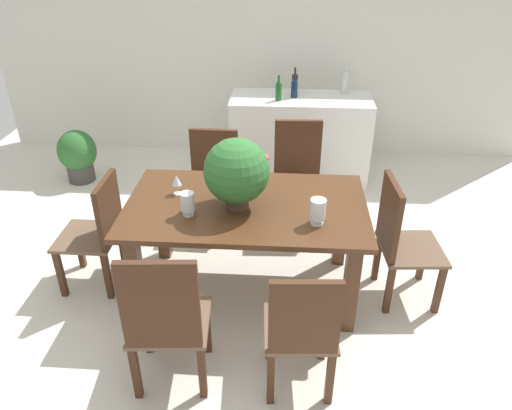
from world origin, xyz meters
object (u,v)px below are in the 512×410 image
Objects in this scene: chair_foot_end at (399,237)px; kitchen_counter at (299,140)px; wine_bottle_dark at (345,82)px; chair_far_right at (297,172)px; chair_near_left at (165,319)px; flower_centerpiece at (237,172)px; wine_bottle_amber at (294,89)px; chair_head_end at (99,228)px; dining_table at (246,219)px; potted_plant_floor at (78,154)px; chair_near_right at (302,330)px; crystal_vase_left at (188,202)px; wine_bottle_clear at (279,91)px; chair_far_left at (213,174)px; wine_glass at (177,181)px; crystal_vase_center_near at (318,210)px; wine_bottle_tall at (295,83)px.

kitchen_counter is at bearing 15.67° from chair_foot_end.
chair_far_right is at bearing -113.38° from wine_bottle_dark.
flower_centerpiece reaches higher than chair_near_left.
chair_head_end is at bearing -126.86° from wine_bottle_amber.
dining_table is 0.41m from flower_centerpiece.
wine_bottle_amber is (-0.77, 1.95, 0.50)m from chair_foot_end.
wine_bottle_dark reaches higher than chair_head_end.
potted_plant_floor is (-1.94, 1.79, -0.73)m from flower_centerpiece.
chair_foot_end is at bearing -151.31° from chair_near_left.
dining_table is at bearing -71.40° from chair_near_right.
wine_bottle_clear is at bearing 74.39° from crystal_vase_left.
chair_foot_end reaches higher than chair_far_left.
chair_head_end reaches higher than dining_table.
chair_head_end is 1.22m from chair_near_left.
chair_head_end is (-2.23, 0.01, -0.03)m from chair_foot_end.
wine_bottle_dark is (1.38, 1.97, 0.19)m from wine_glass.
chair_foot_end is at bearing -83.27° from wine_bottle_dark.
chair_near_left is at bearing -139.69° from crystal_vase_center_near.
wine_bottle_amber is at bearing 55.08° from chair_far_left.
chair_far_left is 3.52× the size of wine_bottle_clear.
wine_bottle_dark is 0.55m from wine_bottle_amber.
crystal_vase_left is at bearing -48.99° from chair_near_right.
chair_far_right reaches higher than crystal_vase_center_near.
kitchen_counter is 0.76m from wine_bottle_dark.
dining_table is 1.04m from chair_far_left.
crystal_vase_left is (-0.33, -0.13, -0.18)m from flower_centerpiece.
chair_far_right is 1.11× the size of chair_far_left.
chair_head_end is at bearing -124.79° from wine_bottle_tall.
chair_near_left is at bearing -103.20° from wine_bottle_tall.
wine_bottle_amber is 0.40× the size of potted_plant_floor.
potted_plant_floor is at bearing -173.04° from wine_bottle_dark.
crystal_vase_center_near is at bearing -143.95° from chair_near_left.
flower_centerpiece is at bearing -19.35° from wine_glass.
crystal_vase_center_near is at bearing -81.29° from wine_bottle_clear.
wine_glass is (-1.01, 0.35, 0.00)m from crystal_vase_center_near.
flower_centerpiece is at bearing 161.23° from crystal_vase_center_near.
wine_bottle_amber is at bearing 143.42° from chair_head_end.
chair_far_right is (0.38, 0.98, -0.09)m from dining_table.
chair_near_left is 1.13× the size of chair_far_left.
wine_bottle_tall is (0.34, 2.10, 0.41)m from dining_table.
chair_foot_end is at bearing -4.31° from wine_glass.
chair_near_left reaches higher than chair_foot_end.
wine_bottle_amber is at bearing 90.06° from chair_far_right.
chair_near_left is at bearing -101.25° from wine_bottle_clear.
chair_near_left reaches higher than chair_head_end.
chair_far_left reaches higher than dining_table.
wine_bottle_amber reaches higher than chair_foot_end.
flower_centerpiece is 2.11m from kitchen_counter.
wine_bottle_clear is at bearing 67.89° from wine_glass.
chair_near_right is 5.46× the size of crystal_vase_left.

